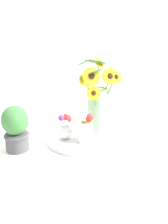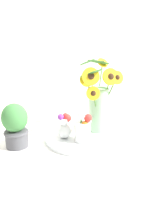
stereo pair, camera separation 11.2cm
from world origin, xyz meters
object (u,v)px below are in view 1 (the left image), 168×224
Objects in this scene: serving_tray at (84,136)px; mason_jar_sunflowers at (97,102)px; vase_bulb_right at (65,128)px; vase_small_center at (85,128)px; potted_plant at (16,128)px.

serving_tray is 0.20m from mason_jar_sunflowers.
vase_bulb_right is (-0.20, -0.03, -0.10)m from mason_jar_sunflowers.
mason_jar_sunflowers is 2.52× the size of vase_small_center.
vase_bulb_right is (-0.08, 0.07, -0.01)m from vase_small_center.
mason_jar_sunflowers reaches higher than vase_bulb_right.
vase_small_center is 0.33m from potted_plant.
potted_plant reaches higher than serving_tray.
vase_small_center is (-0.12, -0.09, -0.10)m from mason_jar_sunflowers.
mason_jar_sunflowers reaches higher than potted_plant.
mason_jar_sunflowers is at bearing 7.59° from vase_bulb_right.
potted_plant is at bearing 176.34° from serving_tray.
vase_bulb_right is at bearing 138.02° from vase_small_center.
vase_bulb_right is (-0.10, -0.00, 0.07)m from serving_tray.
potted_plant is (-0.43, -0.00, -0.07)m from mason_jar_sunflowers.
vase_bulb_right is at bearing -5.42° from potted_plant.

